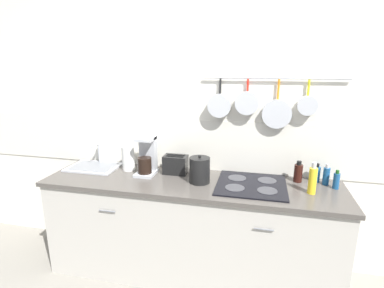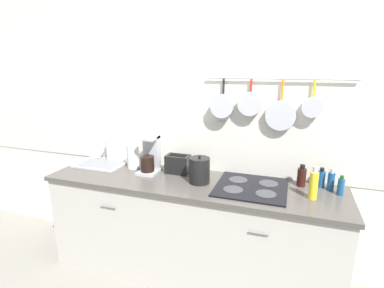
{
  "view_description": "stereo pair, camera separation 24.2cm",
  "coord_description": "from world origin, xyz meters",
  "px_view_note": "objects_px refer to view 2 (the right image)",
  "views": [
    {
      "loc": [
        0.54,
        -2.28,
        1.84
      ],
      "look_at": [
        0.01,
        0.0,
        1.21
      ],
      "focal_mm": 28.0,
      "sensor_mm": 36.0,
      "label": 1
    },
    {
      "loc": [
        0.78,
        -2.21,
        1.84
      ],
      "look_at": [
        0.01,
        0.0,
        1.21
      ],
      "focal_mm": 28.0,
      "sensor_mm": 36.0,
      "label": 2
    }
  ],
  "objects_px": {
    "toaster": "(178,164)",
    "bottle_hot_sauce": "(341,186)",
    "paper_towel_roll": "(133,156)",
    "bottle_cooking_wine": "(314,185)",
    "bottle_olive_oil": "(302,177)",
    "coffee_maker": "(150,157)",
    "bottle_vinegar": "(331,181)",
    "kettle": "(200,170)",
    "bottle_sesame_oil": "(321,178)"
  },
  "relations": [
    {
      "from": "coffee_maker",
      "to": "kettle",
      "type": "relative_size",
      "value": 1.4
    },
    {
      "from": "paper_towel_roll",
      "to": "bottle_hot_sauce",
      "type": "relative_size",
      "value": 1.48
    },
    {
      "from": "bottle_vinegar",
      "to": "bottle_olive_oil",
      "type": "bearing_deg",
      "value": 175.77
    },
    {
      "from": "paper_towel_roll",
      "to": "bottle_olive_oil",
      "type": "height_order",
      "value": "paper_towel_roll"
    },
    {
      "from": "toaster",
      "to": "bottle_sesame_oil",
      "type": "relative_size",
      "value": 1.43
    },
    {
      "from": "kettle",
      "to": "bottle_olive_oil",
      "type": "xyz_separation_m",
      "value": [
        0.8,
        0.2,
        -0.03
      ]
    },
    {
      "from": "bottle_olive_oil",
      "to": "bottle_cooking_wine",
      "type": "xyz_separation_m",
      "value": [
        0.08,
        -0.23,
        0.03
      ]
    },
    {
      "from": "bottle_olive_oil",
      "to": "bottle_cooking_wine",
      "type": "distance_m",
      "value": 0.24
    },
    {
      "from": "bottle_sesame_oil",
      "to": "bottle_hot_sauce",
      "type": "relative_size",
      "value": 1.03
    },
    {
      "from": "toaster",
      "to": "bottle_olive_oil",
      "type": "height_order",
      "value": "bottle_olive_oil"
    },
    {
      "from": "bottle_hot_sauce",
      "to": "bottle_vinegar",
      "type": "bearing_deg",
      "value": 130.99
    },
    {
      "from": "bottle_olive_oil",
      "to": "bottle_sesame_oil",
      "type": "relative_size",
      "value": 1.13
    },
    {
      "from": "coffee_maker",
      "to": "bottle_vinegar",
      "type": "xyz_separation_m",
      "value": [
        1.52,
        0.08,
        -0.06
      ]
    },
    {
      "from": "bottle_cooking_wine",
      "to": "bottle_olive_oil",
      "type": "bearing_deg",
      "value": 108.79
    },
    {
      "from": "bottle_vinegar",
      "to": "bottle_cooking_wine",
      "type": "bearing_deg",
      "value": -123.26
    },
    {
      "from": "toaster",
      "to": "bottle_vinegar",
      "type": "distance_m",
      "value": 1.27
    },
    {
      "from": "paper_towel_roll",
      "to": "bottle_vinegar",
      "type": "distance_m",
      "value": 1.72
    },
    {
      "from": "bottle_cooking_wine",
      "to": "bottle_hot_sauce",
      "type": "height_order",
      "value": "bottle_cooking_wine"
    },
    {
      "from": "bottle_olive_oil",
      "to": "bottle_cooking_wine",
      "type": "height_order",
      "value": "bottle_cooking_wine"
    },
    {
      "from": "toaster",
      "to": "kettle",
      "type": "relative_size",
      "value": 0.95
    },
    {
      "from": "kettle",
      "to": "bottle_cooking_wine",
      "type": "height_order",
      "value": "bottle_cooking_wine"
    },
    {
      "from": "kettle",
      "to": "bottle_sesame_oil",
      "type": "distance_m",
      "value": 0.98
    },
    {
      "from": "toaster",
      "to": "bottle_vinegar",
      "type": "xyz_separation_m",
      "value": [
        1.27,
        0.03,
        -0.01
      ]
    },
    {
      "from": "paper_towel_roll",
      "to": "bottle_hot_sauce",
      "type": "xyz_separation_m",
      "value": [
        1.78,
        -0.03,
        -0.05
      ]
    },
    {
      "from": "kettle",
      "to": "bottle_hot_sauce",
      "type": "relative_size",
      "value": 1.55
    },
    {
      "from": "bottle_cooking_wine",
      "to": "bottle_sesame_oil",
      "type": "distance_m",
      "value": 0.27
    },
    {
      "from": "paper_towel_roll",
      "to": "bottle_cooking_wine",
      "type": "height_order",
      "value": "bottle_cooking_wine"
    },
    {
      "from": "toaster",
      "to": "bottle_cooking_wine",
      "type": "xyz_separation_m",
      "value": [
        1.13,
        -0.18,
        0.03
      ]
    },
    {
      "from": "paper_towel_roll",
      "to": "kettle",
      "type": "relative_size",
      "value": 0.96
    },
    {
      "from": "paper_towel_roll",
      "to": "kettle",
      "type": "xyz_separation_m",
      "value": [
        0.7,
        -0.15,
        -0.01
      ]
    },
    {
      "from": "paper_towel_roll",
      "to": "kettle",
      "type": "bearing_deg",
      "value": -11.83
    },
    {
      "from": "bottle_cooking_wine",
      "to": "bottle_hot_sauce",
      "type": "distance_m",
      "value": 0.25
    },
    {
      "from": "bottle_olive_oil",
      "to": "bottle_sesame_oil",
      "type": "bearing_deg",
      "value": 12.29
    },
    {
      "from": "bottle_sesame_oil",
      "to": "bottle_hot_sauce",
      "type": "bearing_deg",
      "value": -42.86
    },
    {
      "from": "paper_towel_roll",
      "to": "bottle_sesame_oil",
      "type": "distance_m",
      "value": 1.65
    },
    {
      "from": "kettle",
      "to": "bottle_cooking_wine",
      "type": "xyz_separation_m",
      "value": [
        0.88,
        -0.03,
        0.0
      ]
    },
    {
      "from": "kettle",
      "to": "bottle_sesame_oil",
      "type": "xyz_separation_m",
      "value": [
        0.95,
        0.23,
        -0.04
      ]
    },
    {
      "from": "coffee_maker",
      "to": "bottle_hot_sauce",
      "type": "height_order",
      "value": "coffee_maker"
    },
    {
      "from": "toaster",
      "to": "bottle_hot_sauce",
      "type": "xyz_separation_m",
      "value": [
        1.33,
        -0.04,
        -0.02
      ]
    },
    {
      "from": "bottle_cooking_wine",
      "to": "bottle_vinegar",
      "type": "relative_size",
      "value": 1.42
    },
    {
      "from": "coffee_maker",
      "to": "toaster",
      "type": "bearing_deg",
      "value": 12.51
    },
    {
      "from": "kettle",
      "to": "bottle_hot_sauce",
      "type": "xyz_separation_m",
      "value": [
        1.08,
        0.11,
        -0.04
      ]
    },
    {
      "from": "toaster",
      "to": "bottle_olive_oil",
      "type": "relative_size",
      "value": 1.27
    },
    {
      "from": "paper_towel_roll",
      "to": "toaster",
      "type": "height_order",
      "value": "paper_towel_roll"
    },
    {
      "from": "coffee_maker",
      "to": "bottle_sesame_oil",
      "type": "xyz_separation_m",
      "value": [
        1.45,
        0.13,
        -0.07
      ]
    },
    {
      "from": "bottle_olive_oil",
      "to": "bottle_cooking_wine",
      "type": "relative_size",
      "value": 0.72
    },
    {
      "from": "kettle",
      "to": "bottle_olive_oil",
      "type": "distance_m",
      "value": 0.82
    },
    {
      "from": "toaster",
      "to": "bottle_olive_oil",
      "type": "xyz_separation_m",
      "value": [
        1.05,
        0.04,
        -0.0
      ]
    },
    {
      "from": "bottle_sesame_oil",
      "to": "bottle_cooking_wine",
      "type": "bearing_deg",
      "value": -105.41
    },
    {
      "from": "coffee_maker",
      "to": "kettle",
      "type": "distance_m",
      "value": 0.51
    }
  ]
}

